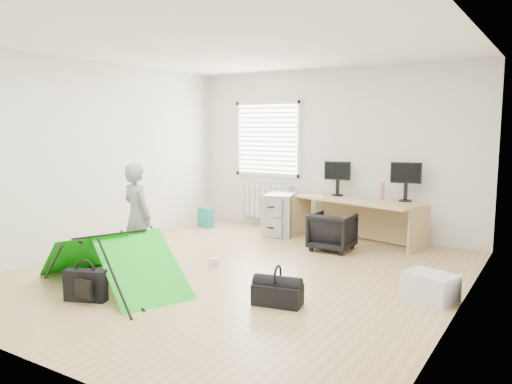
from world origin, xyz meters
The scene contains 18 objects.
ground centered at (0.00, 0.00, 0.00)m, with size 5.50×5.50×0.00m, color tan.
back_wall centered at (0.00, 2.75, 1.35)m, with size 5.00×0.02×2.70m, color silver.
window centered at (-1.20, 2.71, 1.55)m, with size 1.20×0.06×1.20m, color silver.
radiator centered at (-1.20, 2.67, 0.45)m, with size 1.00×0.12×0.60m, color silver.
desk centered at (0.62, 2.26, 0.33)m, with size 1.95×0.62×0.67m, color tan.
filing_cabinet centered at (-0.61, 2.13, 0.34)m, with size 0.44×0.59×0.68m, color #949699.
monitor_left centered at (0.22, 2.52, 0.87)m, with size 0.42×0.09×0.40m, color black.
monitor_right centered at (1.31, 2.50, 0.88)m, with size 0.45×0.10×0.43m, color black.
keyboard centered at (-0.03, 2.20, 0.68)m, with size 0.41×0.14×0.02m, color beige.
thermos centered at (0.95, 2.49, 0.79)m, with size 0.07×0.07×0.26m, color #B9676F.
office_chair centered at (0.52, 1.65, 0.27)m, with size 0.58×0.59×0.54m, color black.
person centered at (-1.19, -0.49, 0.66)m, with size 0.48×0.32×1.32m, color gray.
kite centered at (-0.91, -1.17, 0.29)m, with size 1.90×0.83×0.59m, color #12BF13, non-canonical shape.
storage_crate centered at (2.20, 0.25, 0.14)m, with size 0.50×0.35×0.28m, color silver.
tote_bag centered at (-2.05, 2.00, 0.17)m, with size 0.29×0.13×0.35m, color #1D8477.
laptop_bag centered at (-0.78, -1.64, 0.16)m, with size 0.43×0.13×0.32m, color black.
white_box centered at (-0.43, 0.08, 0.05)m, with size 0.11×0.11×0.11m, color silver.
duffel_bag centered at (0.94, -0.70, 0.11)m, with size 0.49×0.25×0.21m, color black.
Camera 1 is at (3.30, -4.89, 1.78)m, focal length 35.00 mm.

